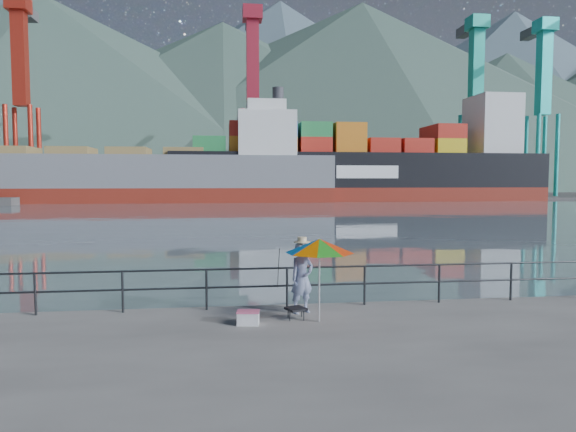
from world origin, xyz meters
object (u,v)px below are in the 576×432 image
object	(u,v)px
container_ship	(369,165)
bulk_carrier	(163,175)
fisherman	(302,278)
cooler_bag	(248,318)
beach_umbrella	(319,246)

from	to	relation	value
container_ship	bulk_carrier	bearing A→B (deg)	-177.85
fisherman	cooler_bag	world-z (taller)	fisherman
beach_umbrella	container_ship	bearing A→B (deg)	73.04
fisherman	bulk_carrier	xyz separation A→B (m)	(-11.24, 70.70, 3.20)
cooler_bag	container_ship	world-z (taller)	container_ship
cooler_bag	bulk_carrier	world-z (taller)	bulk_carrier
fisherman	container_ship	xyz separation A→B (m)	(22.47, 71.96, 4.97)
container_ship	fisherman	bearing A→B (deg)	-107.34
fisherman	beach_umbrella	world-z (taller)	beach_umbrella
fisherman	container_ship	distance (m)	75.55
fisherman	container_ship	bearing A→B (deg)	47.93
beach_umbrella	fisherman	bearing A→B (deg)	107.53
beach_umbrella	cooler_bag	world-z (taller)	beach_umbrella
fisherman	bulk_carrier	size ratio (longest dim) A/B	0.03
cooler_bag	bulk_carrier	xyz separation A→B (m)	(-9.90, 71.56, 3.91)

